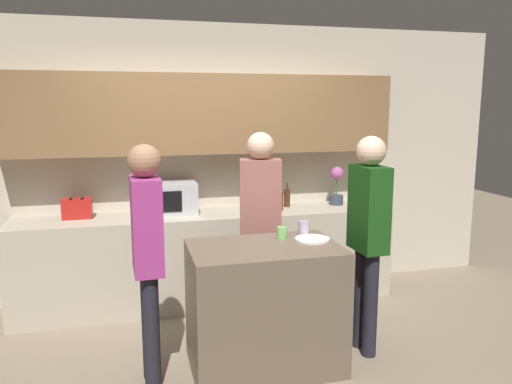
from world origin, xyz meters
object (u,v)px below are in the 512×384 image
object	(u,v)px
plate_on_island	(312,239)
cup_1	(282,233)
toaster	(77,208)
person_left	(260,214)
cup_0	(304,228)
person_right	(368,226)
bottle_0	(244,199)
potted_plant	(337,186)
bottle_4	(287,198)
microwave	(169,198)
bottle_1	(259,203)
bottle_3	(279,201)
bottle_2	(265,196)
person_center	(147,245)

from	to	relation	value
plate_on_island	cup_1	xyz separation A→B (m)	(-0.20, 0.11, 0.04)
toaster	person_left	world-z (taller)	person_left
cup_0	person_right	world-z (taller)	person_right
toaster	cup_1	world-z (taller)	toaster
bottle_0	potted_plant	bearing A→B (deg)	0.55
bottle_4	microwave	bearing A→B (deg)	-178.82
toaster	person_right	bearing A→B (deg)	-31.98
bottle_1	bottle_3	distance (m)	0.22
microwave	bottle_3	size ratio (longest dim) A/B	2.11
toaster	cup_0	xyz separation A→B (m)	(1.77, -1.16, -0.01)
bottle_0	plate_on_island	bearing A→B (deg)	-80.66
bottle_3	plate_on_island	world-z (taller)	bottle_3
microwave	bottle_3	bearing A→B (deg)	-6.50
bottle_3	person_left	xyz separation A→B (m)	(-0.37, -0.67, 0.03)
toaster	plate_on_island	size ratio (longest dim) A/B	1.00
toaster	bottle_1	distance (m)	1.68
bottle_3	person_right	size ratio (longest dim) A/B	0.15
bottle_2	plate_on_island	bearing A→B (deg)	-90.33
bottle_4	person_center	xyz separation A→B (m)	(-1.44, -1.46, 0.01)
cup_1	bottle_4	bearing A→B (deg)	70.44
cup_1	cup_0	bearing A→B (deg)	17.76
cup_0	person_left	distance (m)	0.45
plate_on_island	person_center	xyz separation A→B (m)	(-1.20, -0.10, 0.07)
cup_0	bottle_4	bearing A→B (deg)	78.43
bottle_2	person_right	size ratio (longest dim) A/B	0.19
potted_plant	person_center	xyz separation A→B (m)	(-1.98, -1.43, -0.10)
toaster	potted_plant	world-z (taller)	potted_plant
plate_on_island	person_center	world-z (taller)	person_center
bottle_0	bottle_1	world-z (taller)	bottle_0
bottle_3	cup_1	world-z (taller)	bottle_3
bottle_0	person_center	xyz separation A→B (m)	(-0.99, -1.42, -0.01)
plate_on_island	bottle_1	bearing A→B (deg)	94.99
bottle_2	cup_0	size ratio (longest dim) A/B	2.94
toaster	bottle_1	bearing A→B (deg)	-5.64
microwave	potted_plant	distance (m)	1.72
potted_plant	bottle_3	world-z (taller)	potted_plant
bottle_0	bottle_2	bearing A→B (deg)	11.07
bottle_2	bottle_4	size ratio (longest dim) A/B	1.28
bottle_1	bottle_3	bearing A→B (deg)	11.37
bottle_0	cup_1	size ratio (longest dim) A/B	3.22
bottle_4	person_left	xyz separation A→B (m)	(-0.50, -0.81, 0.03)
cup_0	microwave	bearing A→B (deg)	129.22
toaster	cup_0	distance (m)	2.12
bottle_3	bottle_4	bearing A→B (deg)	48.38
microwave	cup_1	size ratio (longest dim) A/B	5.94
bottle_3	plate_on_island	bearing A→B (deg)	-95.22
bottle_0	bottle_3	bearing A→B (deg)	-18.92
bottle_4	person_right	bearing A→B (deg)	-82.19
cup_1	person_right	world-z (taller)	person_right
person_left	person_right	bearing A→B (deg)	151.60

